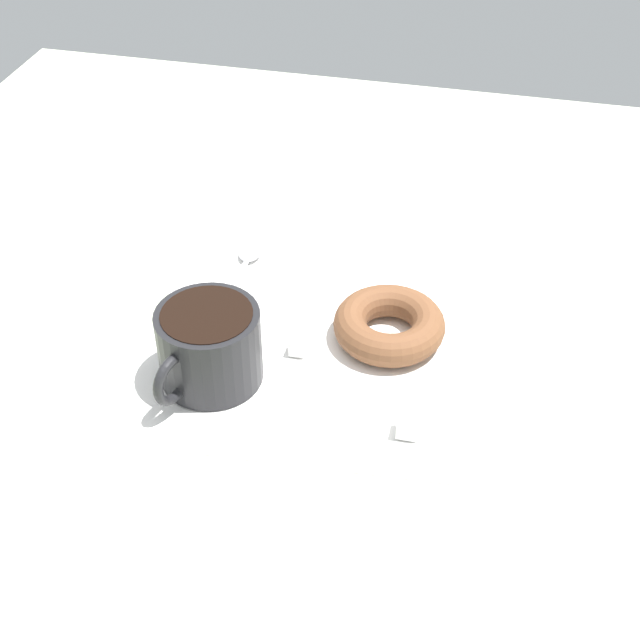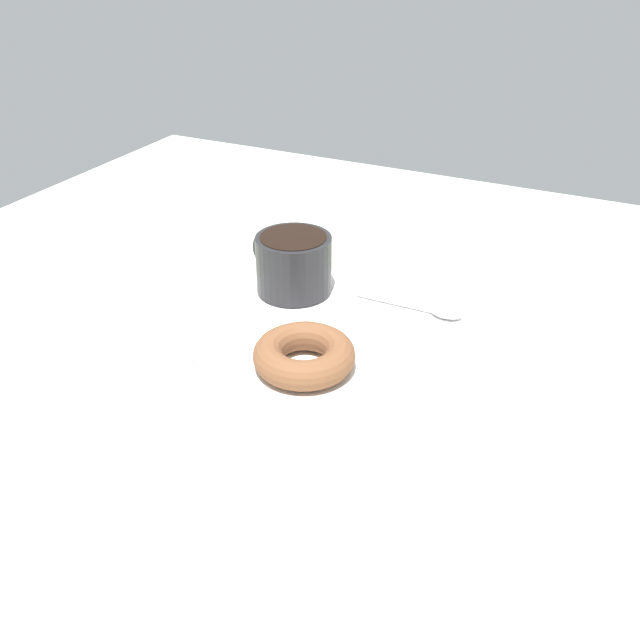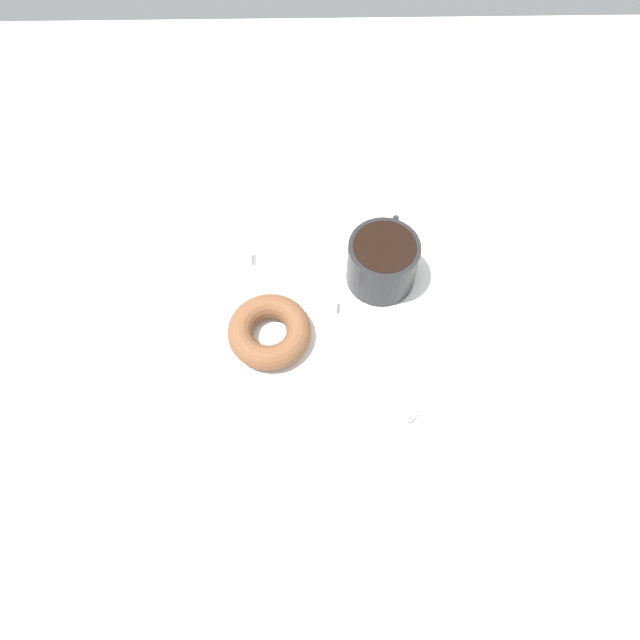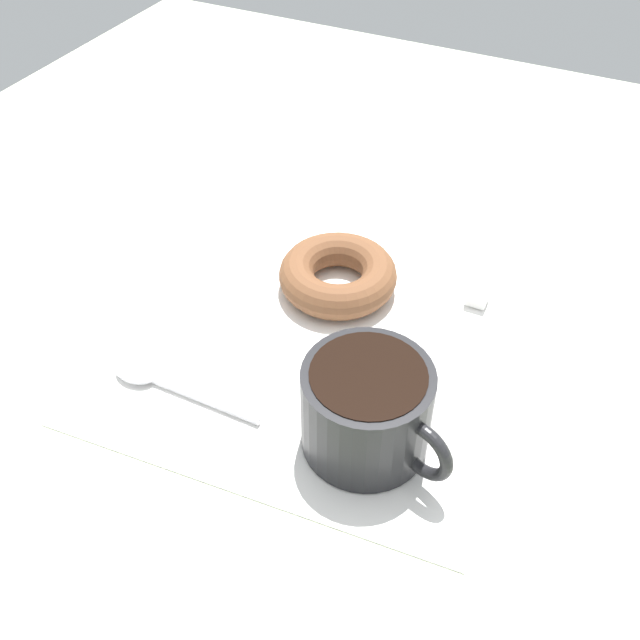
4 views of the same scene
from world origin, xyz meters
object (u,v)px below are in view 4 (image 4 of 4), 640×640
object	(u,v)px
spoon	(155,379)
sugar_cube	(343,353)
donut	(338,275)
coffee_cup	(368,408)
sugar_cube_extra	(478,294)

from	to	relation	value
spoon	sugar_cube	size ratio (longest dim) A/B	8.97
donut	sugar_cube	distance (cm)	8.90
coffee_cup	sugar_cube_extra	distance (cm)	18.79
coffee_cup	sugar_cube_extra	size ratio (longest dim) A/B	6.54
sugar_cube_extra	donut	bearing A→B (deg)	-72.76
spoon	sugar_cube	xyz separation A→B (cm)	(-8.77, 12.28, 0.33)
donut	spoon	world-z (taller)	donut
coffee_cup	donut	bearing A→B (deg)	-148.46
spoon	sugar_cube	bearing A→B (deg)	125.54
coffee_cup	sugar_cube	distance (cm)	8.92
spoon	sugar_cube	world-z (taller)	sugar_cube
coffee_cup	sugar_cube	size ratio (longest dim) A/B	8.11
coffee_cup	donut	size ratio (longest dim) A/B	1.12
sugar_cube	sugar_cube_extra	distance (cm)	13.97
donut	sugar_cube	world-z (taller)	donut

